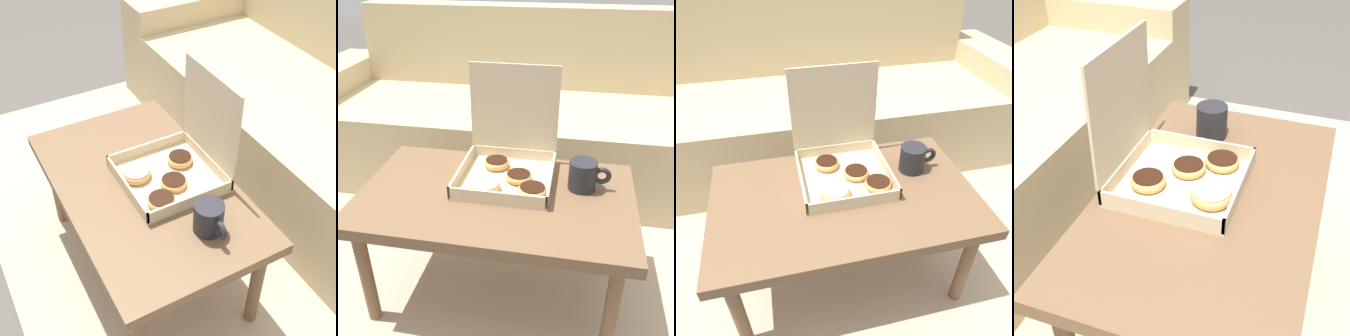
% 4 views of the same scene
% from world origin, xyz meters
% --- Properties ---
extents(ground_plane, '(12.00, 12.00, 0.00)m').
position_xyz_m(ground_plane, '(0.00, 0.00, 0.00)').
color(ground_plane, '#514C47').
extents(area_rug, '(2.67, 1.92, 0.01)m').
position_xyz_m(area_rug, '(0.00, 0.30, 0.01)').
color(area_rug, tan).
rests_on(area_rug, ground_plane).
extents(coffee_table, '(0.91, 0.55, 0.44)m').
position_xyz_m(coffee_table, '(0.00, -0.14, 0.39)').
color(coffee_table, brown).
rests_on(coffee_table, ground_plane).
extents(pastry_box, '(0.32, 0.32, 0.37)m').
position_xyz_m(pastry_box, '(0.02, -0.03, 0.50)').
color(pastry_box, beige).
rests_on(pastry_box, coffee_table).
extents(coffee_mug, '(0.14, 0.09, 0.10)m').
position_xyz_m(coffee_mug, '(0.28, -0.06, 0.49)').
color(coffee_mug, '#232328').
rests_on(coffee_mug, coffee_table).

